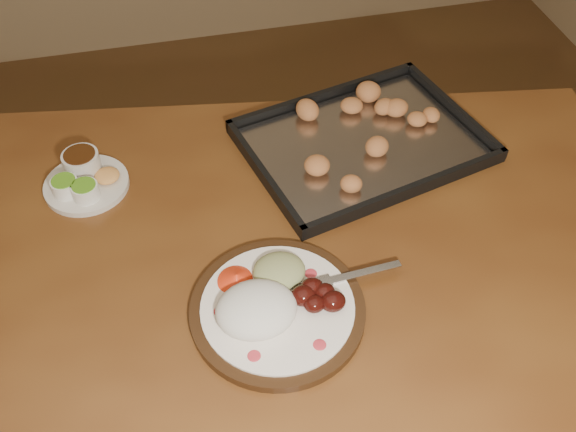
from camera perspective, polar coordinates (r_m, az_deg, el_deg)
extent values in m
cube|color=brown|center=(1.16, -2.93, -4.38)|extent=(1.62, 1.13, 0.04)
cylinder|color=#452214|center=(1.82, 18.97, -0.81)|extent=(0.07, 0.07, 0.71)
cylinder|color=black|center=(1.07, -0.93, -8.37)|extent=(0.29, 0.29, 0.02)
cylinder|color=white|center=(1.06, -0.94, -8.07)|extent=(0.25, 0.25, 0.01)
ellipsoid|color=#C9303C|center=(1.01, -3.04, -12.31)|extent=(0.02, 0.02, 0.00)
ellipsoid|color=#C9303C|center=(1.02, 2.83, -11.36)|extent=(0.02, 0.02, 0.00)
ellipsoid|color=#C9303C|center=(1.10, 2.04, -5.13)|extent=(0.02, 0.02, 0.00)
ellipsoid|color=#C9303C|center=(1.06, -6.06, -8.42)|extent=(0.02, 0.02, 0.00)
ellipsoid|color=white|center=(1.04, -2.84, -8.30)|extent=(0.15, 0.13, 0.06)
ellipsoid|color=#420E09|center=(1.04, 2.36, -7.82)|extent=(0.04, 0.03, 0.03)
ellipsoid|color=#420E09|center=(1.06, 3.24, -6.78)|extent=(0.04, 0.03, 0.03)
ellipsoid|color=#420E09|center=(1.06, 2.15, -6.34)|extent=(0.04, 0.03, 0.03)
ellipsoid|color=#420E09|center=(1.05, 4.01, -7.57)|extent=(0.04, 0.03, 0.03)
ellipsoid|color=#420E09|center=(1.05, 1.38, -7.08)|extent=(0.04, 0.03, 0.03)
ellipsoid|color=tan|center=(1.09, -0.80, -4.92)|extent=(0.10, 0.09, 0.04)
cone|color=red|center=(1.08, -4.60, -5.51)|extent=(0.09, 0.09, 0.03)
cube|color=silver|center=(1.10, 6.62, -5.05)|extent=(0.14, 0.02, 0.00)
cube|color=silver|center=(1.08, 2.91, -5.93)|extent=(0.04, 0.03, 0.00)
cylinder|color=silver|center=(1.07, 1.82, -6.64)|extent=(0.03, 0.00, 0.00)
cylinder|color=silver|center=(1.07, 1.71, -6.37)|extent=(0.03, 0.00, 0.00)
cylinder|color=silver|center=(1.08, 1.60, -6.11)|extent=(0.03, 0.00, 0.00)
cylinder|color=silver|center=(1.08, 1.50, -5.84)|extent=(0.03, 0.00, 0.00)
cylinder|color=beige|center=(1.32, -17.46, 2.66)|extent=(0.16, 0.16, 0.01)
cylinder|color=white|center=(1.30, -19.19, 2.49)|extent=(0.05, 0.05, 0.03)
cylinder|color=#52961E|center=(1.29, -19.36, 2.97)|extent=(0.05, 0.05, 0.00)
cylinder|color=white|center=(1.28, -17.56, 2.12)|extent=(0.05, 0.05, 0.03)
cylinder|color=#52961E|center=(1.27, -17.71, 2.61)|extent=(0.05, 0.05, 0.00)
cylinder|color=silver|center=(1.33, -17.86, 4.56)|extent=(0.07, 0.07, 0.04)
cylinder|color=#361A09|center=(1.32, -18.06, 5.21)|extent=(0.06, 0.06, 0.00)
ellipsoid|color=#EDB153|center=(1.31, -15.79, 3.49)|extent=(0.05, 0.05, 0.02)
cube|color=black|center=(1.36, 6.64, 6.29)|extent=(0.54, 0.45, 0.01)
cube|color=black|center=(1.46, 3.19, 10.66)|extent=(0.46, 0.12, 0.02)
cube|color=black|center=(1.25, 10.71, 2.26)|extent=(0.46, 0.12, 0.02)
cube|color=black|center=(1.46, 14.43, 9.29)|extent=(0.09, 0.34, 0.02)
cube|color=black|center=(1.26, -2.18, 3.73)|extent=(0.09, 0.34, 0.02)
cube|color=silver|center=(1.35, 6.66, 6.49)|extent=(0.50, 0.41, 0.00)
ellipsoid|color=#BA7441|center=(1.37, 8.84, 7.84)|extent=(0.05, 0.05, 0.04)
ellipsoid|color=#BA7441|center=(1.41, 9.32, 9.31)|extent=(0.07, 0.07, 0.04)
ellipsoid|color=#BA7441|center=(1.41, 5.47, 9.79)|extent=(0.06, 0.07, 0.04)
ellipsoid|color=#BA7441|center=(1.36, 3.88, 7.95)|extent=(0.06, 0.07, 0.04)
ellipsoid|color=#BA7441|center=(1.34, 2.52, 7.43)|extent=(0.07, 0.07, 0.04)
ellipsoid|color=#BA7441|center=(1.32, 4.56, 6.42)|extent=(0.05, 0.05, 0.04)
ellipsoid|color=#BA7441|center=(1.27, 3.89, 4.72)|extent=(0.07, 0.07, 0.04)
ellipsoid|color=#BA7441|center=(1.27, 8.14, 4.20)|extent=(0.06, 0.07, 0.04)
ellipsoid|color=#BA7441|center=(1.33, 9.65, 6.31)|extent=(0.06, 0.07, 0.04)
ellipsoid|color=#BA7441|center=(1.35, 10.92, 6.83)|extent=(0.07, 0.07, 0.04)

